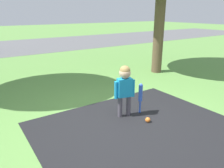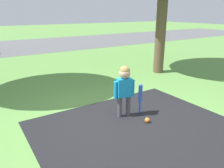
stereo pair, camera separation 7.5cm
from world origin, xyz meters
TOP-DOWN VIEW (x-y plane):
  - ground_plane at (0.00, 0.00)m, footprint 60.00×60.00m
  - street_strip at (0.00, 10.23)m, footprint 40.00×6.00m
  - child at (0.14, 0.20)m, footprint 0.38×0.21m
  - baseball_bat at (0.46, 0.13)m, footprint 0.07×0.07m
  - sports_ball at (0.33, -0.23)m, footprint 0.09×0.09m

SIDE VIEW (x-z plane):
  - ground_plane at x=0.00m, z-range 0.00..0.00m
  - street_strip at x=0.00m, z-range 0.00..0.01m
  - sports_ball at x=0.33m, z-range 0.00..0.09m
  - baseball_bat at x=0.46m, z-range 0.09..0.67m
  - child at x=0.14m, z-range 0.14..1.09m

